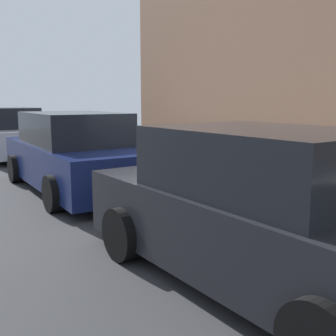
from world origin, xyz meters
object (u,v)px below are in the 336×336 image
object	(u,v)px
suitcase_silver_5	(227,169)
suitcase_olive_6	(208,170)
bollard_post	(118,148)
parked_car_charcoal_0	(264,212)
fire_hydrant	(132,150)
parked_car_navy_1	(75,154)
suitcase_maroon_8	(176,165)
suitcase_black_9	(170,158)
suitcase_teal_0	(331,199)
suitcase_teal_7	(194,162)
suitcase_navy_4	(245,175)
suitcase_navy_11	(145,154)
parked_car_silver_2	(9,134)
suitcase_black_2	(284,185)
suitcase_red_3	(260,178)
suitcase_red_10	(155,159)
suitcase_maroon_1	(306,187)

from	to	relation	value
suitcase_silver_5	suitcase_olive_6	bearing A→B (deg)	7.50
bollard_post	parked_car_charcoal_0	size ratio (longest dim) A/B	0.18
fire_hydrant	parked_car_navy_1	world-z (taller)	parked_car_navy_1
suitcase_maroon_8	suitcase_black_9	size ratio (longest dim) A/B	0.81
suitcase_teal_0	suitcase_teal_7	bearing A→B (deg)	-0.18
suitcase_navy_4	bollard_post	size ratio (longest dim) A/B	1.29
suitcase_teal_7	bollard_post	distance (m)	3.33
suitcase_silver_5	bollard_post	size ratio (longest dim) A/B	1.36
suitcase_olive_6	suitcase_teal_0	bearing A→B (deg)	-179.72
suitcase_navy_11	parked_car_silver_2	distance (m)	5.61
suitcase_navy_11	parked_car_charcoal_0	world-z (taller)	parked_car_charcoal_0
suitcase_black_2	parked_car_charcoal_0	xyz separation A→B (m)	(-1.75, 2.36, 0.30)
suitcase_maroon_8	parked_car_navy_1	xyz separation A→B (m)	(0.54, 2.21, 0.36)
suitcase_navy_4	suitcase_navy_11	world-z (taller)	suitcase_navy_11
suitcase_navy_4	suitcase_olive_6	distance (m)	1.02
suitcase_navy_4	suitcase_navy_11	xyz separation A→B (m)	(3.48, 0.14, 0.02)
bollard_post	suitcase_red_3	bearing A→B (deg)	-178.63
suitcase_maroon_8	suitcase_teal_7	bearing A→B (deg)	-169.51
suitcase_red_3	bollard_post	world-z (taller)	suitcase_red_3
suitcase_red_10	parked_car_silver_2	size ratio (longest dim) A/B	0.14
suitcase_red_3	suitcase_maroon_8	world-z (taller)	suitcase_maroon_8
suitcase_navy_4	suitcase_olive_6	world-z (taller)	suitcase_navy_4
suitcase_black_2	suitcase_teal_7	xyz separation A→B (m)	(2.48, 0.05, 0.08)
suitcase_teal_0	parked_car_silver_2	distance (m)	10.77
suitcase_navy_4	suitcase_silver_5	xyz separation A→B (m)	(0.50, -0.01, 0.04)
suitcase_black_2	suitcase_silver_5	distance (m)	1.43
fire_hydrant	bollard_post	bearing A→B (deg)	15.27
suitcase_maroon_1	suitcase_red_10	xyz separation A→B (m)	(4.41, 0.11, -0.07)
suitcase_silver_5	parked_car_navy_1	bearing A→B (deg)	47.91
suitcase_maroon_8	suitcase_red_10	xyz separation A→B (m)	(0.93, -0.02, 0.03)
suitcase_teal_0	parked_car_navy_1	size ratio (longest dim) A/B	0.17
suitcase_red_3	fire_hydrant	size ratio (longest dim) A/B	1.05
parked_car_charcoal_0	parked_car_navy_1	world-z (taller)	parked_car_navy_1
fire_hydrant	bollard_post	size ratio (longest dim) A/B	0.96
suitcase_silver_5	bollard_post	bearing A→B (deg)	2.87
suitcase_teal_7	suitcase_black_2	bearing A→B (deg)	-178.87
suitcase_maroon_1	suitcase_silver_5	world-z (taller)	suitcase_silver_5
suitcase_teal_7	suitcase_navy_11	size ratio (longest dim) A/B	1.03
suitcase_black_2	suitcase_navy_4	size ratio (longest dim) A/B	0.95
suitcase_teal_0	suitcase_teal_7	size ratio (longest dim) A/B	0.81
suitcase_black_2	suitcase_navy_4	distance (m)	0.93
suitcase_navy_4	parked_car_silver_2	world-z (taller)	parked_car_silver_2
suitcase_teal_7	suitcase_black_9	distance (m)	1.01
suitcase_navy_4	suitcase_silver_5	bearing A→B (deg)	-0.67
suitcase_maroon_1	suitcase_black_2	xyz separation A→B (m)	(0.46, -0.02, -0.05)
suitcase_navy_4	suitcase_maroon_8	size ratio (longest dim) A/B	1.23
suitcase_maroon_1	suitcase_navy_4	xyz separation A→B (m)	(1.39, -0.01, -0.02)
suitcase_maroon_8	suitcase_navy_11	bearing A→B (deg)	0.11
suitcase_red_3	suitcase_navy_4	bearing A→B (deg)	-10.56
suitcase_maroon_1	fire_hydrant	bearing A→B (deg)	0.52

